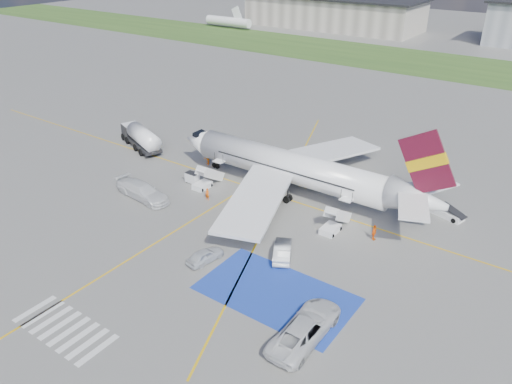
# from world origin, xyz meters

# --- Properties ---
(ground) EXTENTS (400.00, 400.00, 0.00)m
(ground) POSITION_xyz_m (0.00, 0.00, 0.00)
(ground) COLOR #60605E
(ground) RESTS_ON ground
(grass_strip) EXTENTS (400.00, 30.00, 0.01)m
(grass_strip) POSITION_xyz_m (0.00, 95.00, 0.01)
(grass_strip) COLOR #2D4C1E
(grass_strip) RESTS_ON ground
(taxiway_line_main) EXTENTS (120.00, 0.20, 0.01)m
(taxiway_line_main) POSITION_xyz_m (0.00, 12.00, 0.01)
(taxiway_line_main) COLOR gold
(taxiway_line_main) RESTS_ON ground
(taxiway_line_cross) EXTENTS (0.20, 60.00, 0.01)m
(taxiway_line_cross) POSITION_xyz_m (-5.00, -10.00, 0.01)
(taxiway_line_cross) COLOR gold
(taxiway_line_cross) RESTS_ON ground
(taxiway_line_diag) EXTENTS (20.71, 56.45, 0.01)m
(taxiway_line_diag) POSITION_xyz_m (0.00, 12.00, 0.01)
(taxiway_line_diag) COLOR gold
(taxiway_line_diag) RESTS_ON ground
(staging_box) EXTENTS (14.00, 8.00, 0.01)m
(staging_box) POSITION_xyz_m (10.00, -4.00, 0.01)
(staging_box) COLOR #1A38A1
(staging_box) RESTS_ON ground
(crosswalk) EXTENTS (9.00, 4.00, 0.01)m
(crosswalk) POSITION_xyz_m (-1.80, -18.00, 0.01)
(crosswalk) COLOR silver
(crosswalk) RESTS_ON ground
(terminal_west) EXTENTS (60.00, 22.00, 10.00)m
(terminal_west) POSITION_xyz_m (-55.00, 130.00, 5.00)
(terminal_west) COLOR gray
(terminal_west) RESTS_ON ground
(airliner) EXTENTS (36.81, 32.95, 11.92)m
(airliner) POSITION_xyz_m (1.51, 14.00, 3.39)
(airliner) COLOR white
(airliner) RESTS_ON ground
(airstairs_fwd) EXTENTS (1.90, 5.20, 3.60)m
(airstairs_fwd) POSITION_xyz_m (-9.50, 8.70, 0.62)
(airstairs_fwd) COLOR white
(airstairs_fwd) RESTS_ON ground
(airstairs_aft) EXTENTS (1.90, 5.20, 3.60)m
(airstairs_aft) POSITION_xyz_m (9.00, 8.70, 0.62)
(airstairs_aft) COLOR white
(airstairs_aft) RESTS_ON ground
(fuel_tanker) EXTENTS (10.48, 6.28, 3.49)m
(fuel_tanker) POSITION_xyz_m (-26.03, 13.22, 1.47)
(fuel_tanker) COLOR black
(fuel_tanker) RESTS_ON ground
(gpu_cart) EXTENTS (1.80, 1.19, 1.47)m
(gpu_cart) POSITION_xyz_m (-11.53, 8.63, 0.66)
(gpu_cart) COLOR white
(gpu_cart) RESTS_ON ground
(belt_loader) EXTENTS (5.17, 2.94, 1.49)m
(belt_loader) POSITION_xyz_m (18.02, 19.26, 0.37)
(belt_loader) COLOR white
(belt_loader) RESTS_ON ground
(car_silver_a) EXTENTS (2.24, 4.25, 1.38)m
(car_silver_a) POSITION_xyz_m (1.44, -3.90, 0.69)
(car_silver_a) COLOR silver
(car_silver_a) RESTS_ON ground
(car_silver_b) EXTENTS (3.80, 5.02, 1.59)m
(car_silver_b) POSITION_xyz_m (7.30, 1.22, 0.79)
(car_silver_b) COLOR #B1B3B8
(car_silver_b) RESTS_ON ground
(van_white_a) EXTENTS (3.07, 6.51, 2.43)m
(van_white_a) POSITION_xyz_m (14.93, -7.22, 1.21)
(van_white_a) COLOR silver
(van_white_a) RESTS_ON ground
(van_white_b) EXTENTS (6.64, 3.30, 2.50)m
(van_white_b) POSITION_xyz_m (-13.74, 1.95, 1.25)
(van_white_b) COLOR silver
(van_white_b) RESTS_ON ground
(crew_fwd) EXTENTS (0.61, 0.44, 1.54)m
(crew_fwd) POSITION_xyz_m (-6.85, 6.18, 0.77)
(crew_fwd) COLOR #FF630D
(crew_fwd) RESTS_ON ground
(crew_nose) EXTENTS (1.20, 1.17, 1.96)m
(crew_nose) POSITION_xyz_m (-13.75, 14.20, 0.98)
(crew_nose) COLOR orange
(crew_nose) RESTS_ON ground
(crew_aft) EXTENTS (0.44, 1.04, 1.78)m
(crew_aft) POSITION_xyz_m (13.50, 9.57, 0.89)
(crew_aft) COLOR orange
(crew_aft) RESTS_ON ground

